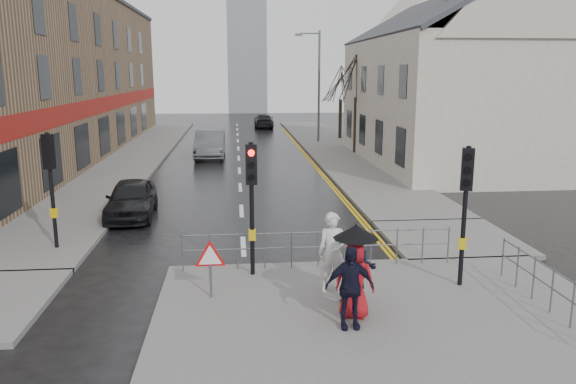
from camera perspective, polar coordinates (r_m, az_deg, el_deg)
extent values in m
plane|color=black|center=(14.42, -4.37, -9.13)|extent=(120.00, 120.00, 0.00)
cube|color=#605E5B|center=(11.63, 11.41, -14.39)|extent=(10.00, 9.00, 0.14)
cube|color=#605E5B|center=(37.34, -15.09, 3.76)|extent=(4.00, 44.00, 0.14)
cube|color=#605E5B|center=(39.35, 4.46, 4.54)|extent=(4.00, 40.00, 0.14)
cube|color=#605E5B|center=(18.47, 16.10, -4.55)|extent=(4.00, 4.20, 0.14)
cube|color=#8E6F52|center=(37.37, -24.26, 10.72)|extent=(8.00, 42.00, 10.00)
cube|color=beige|center=(33.76, 15.97, 8.72)|extent=(9.00, 16.00, 7.00)
cube|color=#8E6F52|center=(38.09, 16.00, 17.65)|extent=(0.70, 0.90, 1.80)
cube|color=gray|center=(75.56, -4.23, 14.93)|extent=(5.00, 5.00, 18.00)
cylinder|color=black|center=(14.06, -3.69, -1.80)|extent=(0.11, 0.11, 3.40)
cube|color=black|center=(13.83, -3.76, 2.83)|extent=(0.28, 0.22, 1.00)
cylinder|color=#FF0C07|center=(13.64, -3.76, 3.98)|extent=(0.16, 0.04, 0.16)
cylinder|color=black|center=(13.69, -3.74, 2.73)|extent=(0.16, 0.04, 0.16)
cylinder|color=black|center=(13.74, -3.72, 1.50)|extent=(0.16, 0.04, 0.16)
cube|color=gold|center=(14.23, -3.66, -4.35)|extent=(0.18, 0.14, 0.28)
cylinder|color=black|center=(13.96, 17.46, -2.44)|extent=(0.11, 0.11, 3.40)
cube|color=black|center=(13.73, 17.76, 2.21)|extent=(0.34, 0.30, 1.00)
cylinder|color=black|center=(13.55, 17.87, 3.36)|extent=(0.16, 0.09, 0.16)
cylinder|color=black|center=(13.59, 17.79, 2.11)|extent=(0.16, 0.09, 0.16)
cylinder|color=black|center=(13.65, 17.71, 0.87)|extent=(0.16, 0.09, 0.16)
cube|color=gold|center=(14.13, 17.29, -4.99)|extent=(0.22, 0.19, 0.28)
cylinder|color=black|center=(17.61, -22.86, 0.10)|extent=(0.11, 0.11, 3.40)
cube|color=black|center=(17.43, -23.17, 3.80)|extent=(0.34, 0.30, 1.00)
cylinder|color=black|center=(17.50, -22.97, 4.84)|extent=(0.16, 0.09, 0.16)
cylinder|color=black|center=(17.54, -22.89, 3.87)|extent=(0.16, 0.09, 0.16)
cylinder|color=black|center=(17.58, -22.81, 2.90)|extent=(0.16, 0.09, 0.16)
cube|color=gold|center=(17.75, -22.69, -1.96)|extent=(0.22, 0.19, 0.28)
cylinder|color=#595B5E|center=(14.84, -10.68, -6.07)|extent=(0.04, 0.04, 1.00)
cylinder|color=#595B5E|center=(15.82, 15.97, -5.18)|extent=(0.04, 0.04, 1.00)
cylinder|color=#595B5E|center=(14.79, 3.11, -4.10)|extent=(7.10, 0.04, 0.04)
cylinder|color=#595B5E|center=(14.90, 3.09, -5.58)|extent=(7.10, 0.04, 0.04)
cylinder|color=#595B5E|center=(15.26, 20.98, -6.17)|extent=(0.04, 0.04, 1.00)
cylinder|color=#595B5E|center=(13.26, 25.41, -7.23)|extent=(0.04, 4.50, 0.04)
cylinder|color=#595B5E|center=(13.39, 25.25, -8.85)|extent=(0.04, 4.50, 0.04)
cylinder|color=#595B5E|center=(13.11, -7.85, -8.78)|extent=(0.06, 0.06, 0.85)
cylinder|color=red|center=(12.93, -7.92, -6.60)|extent=(0.80, 0.03, 0.80)
cylinder|color=white|center=(12.91, -7.92, -6.63)|extent=(0.60, 0.03, 0.60)
cylinder|color=#595B5E|center=(41.91, 3.17, 10.60)|extent=(0.16, 0.16, 8.00)
cylinder|color=#595B5E|center=(41.89, 2.24, 15.81)|extent=(1.40, 0.10, 0.10)
cube|color=#595B5E|center=(41.79, 1.11, 15.69)|extent=(0.50, 0.25, 0.18)
cylinder|color=#2F241A|center=(36.41, 6.87, 6.77)|extent=(0.26, 0.26, 3.50)
cylinder|color=#2F241A|center=(44.35, 5.32, 7.42)|extent=(0.26, 0.26, 3.00)
imported|color=silver|center=(13.20, 4.55, -6.14)|extent=(0.71, 0.48, 1.90)
imported|color=black|center=(12.57, 7.14, -7.75)|extent=(0.91, 0.78, 1.65)
imported|color=#A5131B|center=(11.91, 6.79, -8.83)|extent=(0.94, 0.75, 1.67)
cylinder|color=black|center=(11.88, 6.81, -8.37)|extent=(0.02, 0.02, 1.87)
cone|color=black|center=(11.58, 6.92, -4.04)|extent=(0.96, 0.96, 0.28)
imported|color=black|center=(11.44, 6.26, -9.59)|extent=(1.01, 0.43, 1.71)
imported|color=black|center=(21.22, -15.63, -0.66)|extent=(1.80, 4.12, 1.38)
imported|color=#4C4F51|center=(35.22, -7.92, 4.83)|extent=(1.78, 5.04, 1.66)
imported|color=black|center=(53.96, -2.48, 7.21)|extent=(1.89, 4.45, 1.28)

